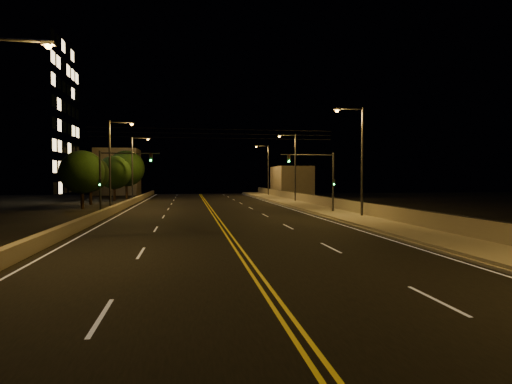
{
  "coord_description": "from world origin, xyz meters",
  "views": [
    {
      "loc": [
        -2.36,
        -9.41,
        3.47
      ],
      "look_at": [
        2.0,
        18.0,
        2.5
      ],
      "focal_mm": 30.0,
      "sensor_mm": 36.0,
      "label": 1
    }
  ],
  "objects": [
    {
      "name": "road",
      "position": [
        0.0,
        20.0,
        0.01
      ],
      "size": [
        18.0,
        120.0,
        0.02
      ],
      "primitive_type": "cube",
      "color": "black",
      "rests_on": "ground"
    },
    {
      "name": "tree_0",
      "position": [
        -13.73,
        39.34,
        4.02
      ],
      "size": [
        4.71,
        4.71,
        6.38
      ],
      "color": "black",
      "rests_on": "ground"
    },
    {
      "name": "overhead_wires",
      "position": [
        0.0,
        29.5,
        7.4
      ],
      "size": [
        22.0,
        0.03,
        0.83
      ],
      "color": "black"
    },
    {
      "name": "distant_building_right",
      "position": [
        16.5,
        67.57,
        2.71
      ],
      "size": [
        6.0,
        10.0,
        5.42
      ],
      "primitive_type": "cube",
      "color": "gray",
      "rests_on": "ground"
    },
    {
      "name": "curb",
      "position": [
        8.93,
        20.0,
        0.07
      ],
      "size": [
        0.14,
        120.0,
        0.15
      ],
      "primitive_type": "cube",
      "color": "gray",
      "rests_on": "ground"
    },
    {
      "name": "tree_3",
      "position": [
        -11.96,
        60.19,
        4.83
      ],
      "size": [
        5.65,
        5.65,
        7.66
      ],
      "color": "black",
      "rests_on": "ground"
    },
    {
      "name": "streetlight_2",
      "position": [
        11.52,
        46.16,
        5.3
      ],
      "size": [
        2.55,
        0.28,
        9.18
      ],
      "color": "#2D2D33",
      "rests_on": "ground"
    },
    {
      "name": "parapet_wall",
      "position": [
        12.45,
        20.0,
        0.8
      ],
      "size": [
        0.3,
        120.0,
        1.0
      ],
      "primitive_type": "cube",
      "color": "gray",
      "rests_on": "sidewalk"
    },
    {
      "name": "streetlight_6",
      "position": [
        -9.92,
        53.41,
        5.3
      ],
      "size": [
        2.55,
        0.28,
        9.18
      ],
      "color": "#2D2D33",
      "rests_on": "ground"
    },
    {
      "name": "traffic_signal_right",
      "position": [
        9.96,
        28.78,
        3.66
      ],
      "size": [
        5.11,
        0.31,
        5.73
      ],
      "color": "#2D2D33",
      "rests_on": "ground"
    },
    {
      "name": "jersey_barrier",
      "position": [
        -9.44,
        20.0,
        0.36
      ],
      "size": [
        0.45,
        120.0,
        0.72
      ],
      "primitive_type": "cube",
      "color": "gray",
      "rests_on": "ground"
    },
    {
      "name": "traffic_signal_left",
      "position": [
        -8.76,
        28.78,
        3.66
      ],
      "size": [
        5.11,
        0.31,
        5.73
      ],
      "color": "#2D2D33",
      "rests_on": "ground"
    },
    {
      "name": "parapet_rail",
      "position": [
        12.45,
        20.0,
        1.33
      ],
      "size": [
        0.06,
        120.0,
        0.06
      ],
      "primitive_type": "cylinder",
      "rotation": [
        1.57,
        0.0,
        0.0
      ],
      "color": "black",
      "rests_on": "parapet_wall"
    },
    {
      "name": "ground",
      "position": [
        0.0,
        0.0,
        0.0
      ],
      "size": [
        160.0,
        160.0,
        0.0
      ],
      "primitive_type": "plane",
      "color": "black",
      "rests_on": "ground"
    },
    {
      "name": "sidewalk",
      "position": [
        10.8,
        20.0,
        0.15
      ],
      "size": [
        3.6,
        120.0,
        0.3
      ],
      "primitive_type": "cube",
      "color": "gray",
      "rests_on": "ground"
    },
    {
      "name": "streetlight_4",
      "position": [
        -9.92,
        9.44,
        5.3
      ],
      "size": [
        2.55,
        0.28,
        9.18
      ],
      "color": "#2D2D33",
      "rests_on": "ground"
    },
    {
      "name": "distant_building_left",
      "position": [
        -16.0,
        77.93,
        4.49
      ],
      "size": [
        8.0,
        8.0,
        8.97
      ],
      "primitive_type": "cube",
      "color": "gray",
      "rests_on": "ground"
    },
    {
      "name": "streetlight_3",
      "position": [
        11.52,
        65.62,
        5.3
      ],
      "size": [
        2.55,
        0.28,
        9.18
      ],
      "color": "#2D2D33",
      "rests_on": "ground"
    },
    {
      "name": "streetlight_1",
      "position": [
        11.52,
        23.96,
        5.3
      ],
      "size": [
        2.55,
        0.28,
        9.18
      ],
      "color": "#2D2D33",
      "rests_on": "ground"
    },
    {
      "name": "streetlight_5",
      "position": [
        -9.92,
        35.76,
        5.3
      ],
      "size": [
        2.55,
        0.28,
        9.18
      ],
      "color": "#2D2D33",
      "rests_on": "ground"
    },
    {
      "name": "tree_1",
      "position": [
        -14.5,
        46.86,
        3.9
      ],
      "size": [
        4.57,
        4.57,
        6.2
      ],
      "color": "black",
      "rests_on": "ground"
    },
    {
      "name": "tree_2",
      "position": [
        -12.96,
        55.06,
        4.15
      ],
      "size": [
        4.86,
        4.86,
        6.59
      ],
      "color": "black",
      "rests_on": "ground"
    },
    {
      "name": "lane_markings",
      "position": [
        0.0,
        19.93,
        0.02
      ],
      "size": [
        17.32,
        116.0,
        0.0
      ],
      "color": "silver",
      "rests_on": "road"
    }
  ]
}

